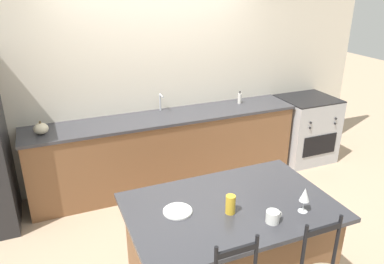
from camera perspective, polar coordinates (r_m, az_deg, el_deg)
ground_plane at (r=4.71m, az=-2.33°, el=-9.59°), size 18.00×18.00×0.00m
wall_back at (r=4.75m, az=-5.34°, el=8.41°), size 6.00×0.07×2.70m
back_counter at (r=4.77m, az=-3.88°, el=-2.71°), size 3.37×0.63×0.93m
sink_faucet at (r=4.72m, az=-4.81°, el=4.83°), size 0.02×0.13×0.22m
kitchen_island at (r=3.16m, az=5.60°, el=-17.83°), size 1.57×1.01×0.91m
oven_range at (r=5.68m, az=16.77°, el=0.51°), size 0.76×0.71×0.93m
dinner_plate at (r=2.80m, az=-2.20°, el=-11.91°), size 0.22×0.22×0.02m
wine_glass at (r=2.85m, az=16.80°, el=-9.21°), size 0.07×0.07×0.20m
coffee_mug at (r=2.74m, az=12.22°, el=-12.50°), size 0.13×0.10×0.09m
tumbler_cup at (r=2.77m, az=5.88°, el=-10.92°), size 0.07×0.07×0.14m
pumpkin_decoration at (r=4.33m, az=-22.03°, el=0.49°), size 0.16×0.16×0.15m
soap_bottle at (r=5.05m, az=7.27°, el=5.12°), size 0.05×0.05×0.17m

